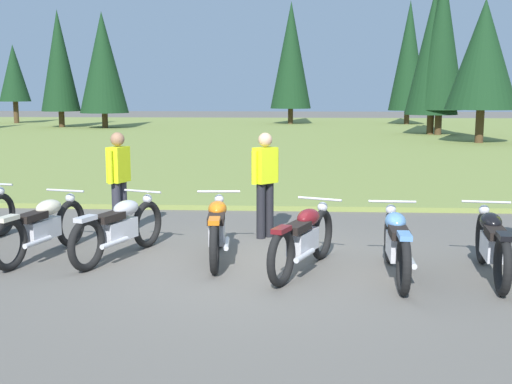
% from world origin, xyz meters
% --- Properties ---
extents(ground_plane, '(140.00, 140.00, 0.00)m').
position_xyz_m(ground_plane, '(0.00, 0.00, 0.00)').
color(ground_plane, '#605B54').
extents(grass_moorland, '(80.00, 44.00, 0.10)m').
position_xyz_m(grass_moorland, '(0.00, 25.95, 0.05)').
color(grass_moorland, olive).
rests_on(grass_moorland, ground).
extents(forest_treeline, '(43.50, 21.57, 8.54)m').
position_xyz_m(forest_treeline, '(0.25, 30.85, 4.34)').
color(forest_treeline, '#47331E').
rests_on(forest_treeline, ground).
extents(motorcycle_cream, '(0.74, 2.07, 0.88)m').
position_xyz_m(motorcycle_cream, '(-2.97, 0.25, 0.44)').
color(motorcycle_cream, black).
rests_on(motorcycle_cream, ground).
extents(motorcycle_silver, '(0.92, 2.00, 0.88)m').
position_xyz_m(motorcycle_silver, '(-1.88, 0.27, 0.44)').
color(motorcycle_silver, black).
rests_on(motorcycle_silver, ground).
extents(motorcycle_orange, '(0.62, 2.10, 0.88)m').
position_xyz_m(motorcycle_orange, '(-0.52, 0.28, 0.44)').
color(motorcycle_orange, black).
rests_on(motorcycle_orange, ground).
extents(motorcycle_maroon, '(0.97, 1.98, 0.88)m').
position_xyz_m(motorcycle_maroon, '(0.66, -0.24, 0.44)').
color(motorcycle_maroon, black).
rests_on(motorcycle_maroon, ground).
extents(motorcycle_sky_blue, '(0.62, 2.10, 0.88)m').
position_xyz_m(motorcycle_sky_blue, '(1.81, -0.44, 0.44)').
color(motorcycle_sky_blue, black).
rests_on(motorcycle_sky_blue, ground).
extents(motorcycle_black, '(0.62, 2.10, 0.88)m').
position_xyz_m(motorcycle_black, '(3.00, -0.39, 0.44)').
color(motorcycle_black, black).
rests_on(motorcycle_black, ground).
extents(rider_near_row_end, '(0.32, 0.53, 1.67)m').
position_xyz_m(rider_near_row_end, '(-2.25, 1.63, 0.95)').
color(rider_near_row_end, '#2D2D38').
rests_on(rider_near_row_end, ground).
extents(rider_checking_bike, '(0.41, 0.42, 1.67)m').
position_xyz_m(rider_checking_bike, '(0.08, 1.66, 0.95)').
color(rider_checking_bike, black).
rests_on(rider_checking_bike, ground).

